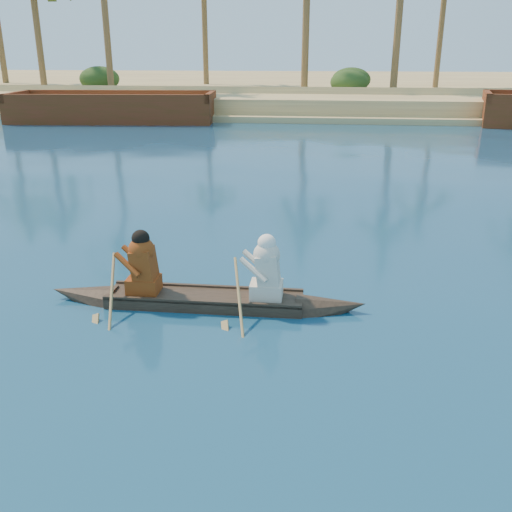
# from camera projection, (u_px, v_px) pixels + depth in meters

# --- Properties ---
(sandy_embankment) EXTENTS (150.00, 51.00, 1.50)m
(sandy_embankment) POSITION_uv_depth(u_px,v_px,m) (238.00, 88.00, 58.04)
(sandy_embankment) COLOR #DDC47D
(sandy_embankment) RESTS_ON ground
(shrub_cluster) EXTENTS (100.00, 6.00, 2.40)m
(shrub_cluster) POSITION_uv_depth(u_px,v_px,m) (208.00, 91.00, 43.44)
(shrub_cluster) COLOR #273D16
(shrub_cluster) RESTS_ON ground
(canoe) EXTENTS (5.55, 0.75, 1.53)m
(canoe) POSITION_uv_depth(u_px,v_px,m) (205.00, 290.00, 9.85)
(canoe) COLOR #402F23
(canoe) RESTS_ON ground
(barge_mid) EXTENTS (12.65, 5.14, 2.06)m
(barge_mid) POSITION_uv_depth(u_px,v_px,m) (114.00, 109.00, 35.18)
(barge_mid) COLOR maroon
(barge_mid) RESTS_ON ground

